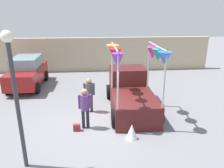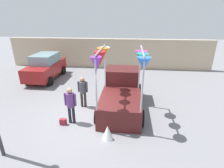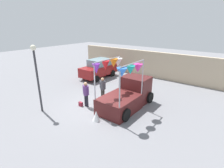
# 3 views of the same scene
# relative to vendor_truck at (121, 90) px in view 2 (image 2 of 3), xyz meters

# --- Properties ---
(ground_plane) EXTENTS (60.00, 60.00, 0.00)m
(ground_plane) POSITION_rel_vendor_truck_xyz_m (-1.58, -1.44, -0.94)
(ground_plane) COLOR slate
(vendor_truck) EXTENTS (2.49, 4.16, 3.23)m
(vendor_truck) POSITION_rel_vendor_truck_xyz_m (0.00, 0.00, 0.00)
(vendor_truck) COLOR #4C1919
(vendor_truck) RESTS_ON ground
(parked_car) EXTENTS (1.88, 4.00, 1.88)m
(parked_car) POSITION_rel_vendor_truck_xyz_m (-5.84, 3.70, 0.01)
(parked_car) COLOR maroon
(parked_car) RESTS_ON ground
(person_customer) EXTENTS (0.53, 0.34, 1.70)m
(person_customer) POSITION_rel_vendor_truck_xyz_m (-2.11, -1.74, 0.09)
(person_customer) COLOR black
(person_customer) RESTS_ON ground
(person_vendor) EXTENTS (0.53, 0.34, 1.66)m
(person_vendor) POSITION_rel_vendor_truck_xyz_m (-1.96, -0.24, 0.07)
(person_vendor) COLOR #2D2823
(person_vendor) RESTS_ON ground
(handbag) EXTENTS (0.28, 0.16, 0.28)m
(handbag) POSITION_rel_vendor_truck_xyz_m (-2.46, -1.94, -0.80)
(handbag) COLOR maroon
(handbag) RESTS_ON ground
(brick_boundary_wall) EXTENTS (18.00, 0.36, 2.60)m
(brick_boundary_wall) POSITION_rel_vendor_truck_xyz_m (-1.58, 7.19, 0.36)
(brick_boundary_wall) COLOR tan
(brick_boundary_wall) RESTS_ON ground
(folded_kite_bundle_white) EXTENTS (0.53, 0.53, 0.60)m
(folded_kite_bundle_white) POSITION_rel_vendor_truck_xyz_m (-0.37, -2.69, -0.64)
(folded_kite_bundle_white) COLOR white
(folded_kite_bundle_white) RESTS_ON ground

